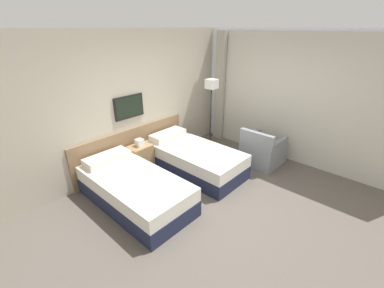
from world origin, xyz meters
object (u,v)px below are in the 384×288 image
Objects in this scene: bed_near_door at (134,189)px; nightstand at (141,158)px; floor_lamp at (211,92)px; armchair at (262,152)px; bed_near_window at (194,158)px.

nightstand is (0.73, 0.78, 0.03)m from bed_near_door.
nightstand is at bearing 46.89° from bed_near_door.
bed_near_door is 2.81m from floor_lamp.
armchair is (0.14, -1.33, -1.10)m from floor_lamp.
bed_near_window is 1.07m from nightstand.
armchair is at bearing -18.40° from bed_near_door.
bed_near_window is 2.90× the size of nightstand.
floor_lamp is at bearing 9.75° from bed_near_door.
floor_lamp reaches higher than bed_near_door.
bed_near_door is 2.83m from armchair.
nightstand is 2.57m from armchair.
armchair is (1.22, -0.89, 0.01)m from bed_near_window.
bed_near_door is at bearing 71.86° from armchair.
nightstand is 0.42× the size of floor_lamp.
floor_lamp is (1.07, 0.44, 1.11)m from bed_near_window.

